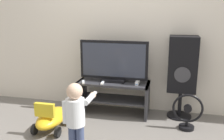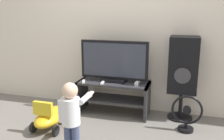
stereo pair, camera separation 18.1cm
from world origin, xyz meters
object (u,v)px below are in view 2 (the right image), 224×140
(remote_primary, at_px, (84,82))
(speaker_tower, at_px, (183,67))
(ride_on_toy, at_px, (51,116))
(child, at_px, (71,111))
(remote_secondary, at_px, (102,83))
(game_console, at_px, (137,83))
(television, at_px, (114,62))
(floor_fan, at_px, (187,115))

(remote_primary, bearing_deg, speaker_tower, 10.42)
(ride_on_toy, bearing_deg, child, -39.29)
(child, bearing_deg, ride_on_toy, 140.71)
(remote_secondary, bearing_deg, remote_primary, -176.23)
(remote_primary, bearing_deg, game_console, 9.02)
(remote_primary, height_order, ride_on_toy, remote_primary)
(television, distance_m, speaker_tower, 0.94)
(game_console, height_order, child, child)
(game_console, xyz_separation_m, remote_secondary, (-0.47, -0.10, -0.01))
(television, distance_m, game_console, 0.44)
(game_console, bearing_deg, child, -114.98)
(speaker_tower, bearing_deg, ride_on_toy, -153.57)
(game_console, relative_size, speaker_tower, 0.15)
(television, distance_m, remote_secondary, 0.34)
(child, bearing_deg, remote_primary, 105.24)
(ride_on_toy, bearing_deg, floor_fan, 13.97)
(child, height_order, speaker_tower, speaker_tower)
(game_console, relative_size, remote_primary, 1.31)
(remote_primary, height_order, remote_secondary, same)
(ride_on_toy, bearing_deg, remote_primary, 66.23)
(game_console, distance_m, floor_fan, 0.76)
(remote_secondary, relative_size, floor_fan, 0.29)
(ride_on_toy, bearing_deg, remote_secondary, 47.36)
(remote_secondary, height_order, speaker_tower, speaker_tower)
(child, relative_size, speaker_tower, 0.67)
(speaker_tower, xyz_separation_m, ride_on_toy, (-1.56, -0.78, -0.57))
(remote_primary, distance_m, child, 0.97)
(remote_secondary, bearing_deg, game_console, 12.00)
(floor_fan, bearing_deg, speaker_tower, 102.40)
(game_console, bearing_deg, remote_primary, -170.98)
(remote_primary, xyz_separation_m, speaker_tower, (1.33, 0.24, 0.25))
(remote_secondary, distance_m, floor_fan, 1.18)
(television, xyz_separation_m, floor_fan, (1.01, -0.30, -0.55))
(television, distance_m, remote_primary, 0.51)
(speaker_tower, bearing_deg, remote_secondary, -167.90)
(child, bearing_deg, television, 82.68)
(game_console, xyz_separation_m, speaker_tower, (0.58, 0.13, 0.24))
(remote_primary, bearing_deg, television, 23.43)
(remote_primary, distance_m, ride_on_toy, 0.67)
(game_console, distance_m, remote_primary, 0.75)
(television, bearing_deg, game_console, -8.76)
(child, bearing_deg, floor_fan, 35.00)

